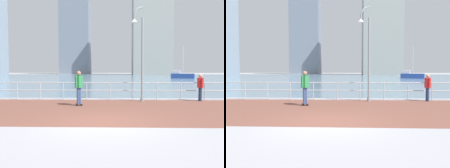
# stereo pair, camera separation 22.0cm
# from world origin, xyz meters

# --- Properties ---
(ground) EXTENTS (220.00, 220.00, 0.00)m
(ground) POSITION_xyz_m (0.00, 40.00, 0.00)
(ground) COLOR #9E9EA3
(brick_paving) EXTENTS (28.00, 7.01, 0.01)m
(brick_paving) POSITION_xyz_m (0.00, 2.87, 0.00)
(brick_paving) COLOR brown
(brick_paving) RESTS_ON ground
(harbor_water) EXTENTS (180.00, 88.00, 0.00)m
(harbor_water) POSITION_xyz_m (0.00, 51.37, 0.00)
(harbor_water) COLOR slate
(harbor_water) RESTS_ON ground
(waterfront_railing) EXTENTS (25.25, 0.06, 1.07)m
(waterfront_railing) POSITION_xyz_m (-0.00, 6.37, 0.74)
(waterfront_railing) COLOR #B2BCC1
(waterfront_railing) RESTS_ON ground
(lamppost) EXTENTS (0.75, 0.53, 5.33)m
(lamppost) POSITION_xyz_m (1.71, 5.69, 2.95)
(lamppost) COLOR gray
(lamppost) RESTS_ON ground
(skateboarder) EXTENTS (0.41, 0.54, 1.74)m
(skateboarder) POSITION_xyz_m (-1.46, 3.95, 1.05)
(skateboarder) COLOR black
(skateboarder) RESTS_ON ground
(bystander) EXTENTS (0.28, 0.56, 1.56)m
(bystander) POSITION_xyz_m (5.23, 6.02, 0.91)
(bystander) COLOR navy
(bystander) RESTS_ON ground
(sailboat_red) EXTENTS (5.06, 3.24, 6.82)m
(sailboat_red) POSITION_xyz_m (14.13, 44.94, 0.65)
(sailboat_red) COLOR #284799
(sailboat_red) RESTS_ON ground
(tower_beige) EXTENTS (13.15, 11.88, 34.83)m
(tower_beige) POSITION_xyz_m (-19.60, 105.10, 16.58)
(tower_beige) COLOR slate
(tower_beige) RESTS_ON ground
(tower_glass) EXTENTS (14.88, 12.72, 42.17)m
(tower_glass) POSITION_xyz_m (13.28, 89.24, 20.25)
(tower_glass) COLOR #939993
(tower_glass) RESTS_ON ground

